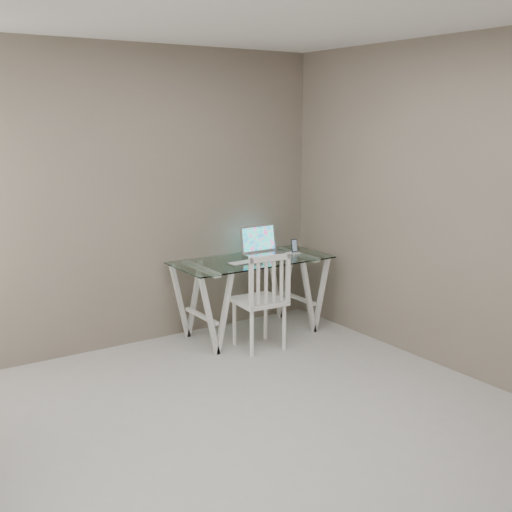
% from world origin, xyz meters
% --- Properties ---
extents(room, '(4.50, 4.52, 2.71)m').
position_xyz_m(room, '(-0.06, 0.02, 1.72)').
color(room, '#ACA9A5').
rests_on(room, ground).
extents(desk, '(1.50, 0.70, 0.75)m').
position_xyz_m(desk, '(1.10, 1.84, 0.38)').
color(desk, silver).
rests_on(desk, ground).
extents(chair, '(0.44, 0.44, 0.90)m').
position_xyz_m(chair, '(0.95, 1.42, 0.50)').
color(chair, white).
rests_on(chair, ground).
extents(laptop, '(0.40, 0.33, 0.28)m').
position_xyz_m(laptop, '(1.30, 1.93, 0.81)').
color(laptop, silver).
rests_on(laptop, desk).
extents(keyboard, '(0.30, 0.13, 0.01)m').
position_xyz_m(keyboard, '(0.95, 1.75, 0.75)').
color(keyboard, silver).
rests_on(keyboard, desk).
extents(mouse, '(0.10, 0.06, 0.03)m').
position_xyz_m(mouse, '(1.07, 1.67, 0.76)').
color(mouse, white).
rests_on(mouse, desk).
extents(phone_dock, '(0.08, 0.08, 0.14)m').
position_xyz_m(phone_dock, '(1.59, 1.82, 0.79)').
color(phone_dock, white).
rests_on(phone_dock, desk).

